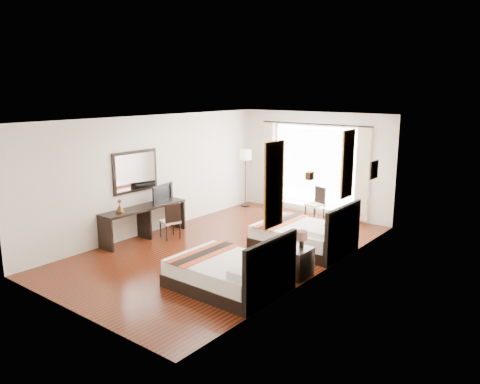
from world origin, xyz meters
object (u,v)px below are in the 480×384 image
Objects in this scene: nightstand at (297,262)px; television at (160,193)px; vase at (293,250)px; console_desk at (144,222)px; floor_lamp at (246,158)px; bed_near at (230,273)px; table_lamp at (302,237)px; bed_far at (305,236)px; desk_chair at (170,227)px; window_chair at (315,210)px; side_table at (272,206)px; fruit_bowl at (272,195)px.

nightstand is 0.71× the size of television.
console_desk is at bearing -178.96° from vase.
console_desk is 2.82× the size of television.
nightstand is at bearing -42.45° from floor_lamp.
bed_near reaches higher than table_lamp.
bed_far is (-0.02, 2.59, 0.01)m from bed_near.
floor_lamp reaches higher than vase.
floor_lamp reaches higher than bed_near.
console_desk is 1.31× the size of floor_lamp.
television is at bearing -89.49° from floor_lamp.
desk_chair is at bearing -82.00° from floor_lamp.
desk_chair is 0.99× the size of window_chair.
television is 1.46× the size of side_table.
console_desk is 9.22× the size of fruit_bowl.
bed_far reaches higher than console_desk.
window_chair is (1.15, 0.36, -0.30)m from fruit_bowl.
console_desk reaches higher than nightstand.
side_table is (1.20, 3.51, -0.11)m from console_desk.
nightstand is at bearing -106.65° from television.
window_chair is at bearing -99.42° from desk_chair.
table_lamp reaches higher than nightstand.
bed_near is 0.87× the size of console_desk.
window_chair is at bearing 58.93° from console_desk.
fruit_bowl is (-0.02, -0.00, 0.30)m from side_table.
table_lamp is 0.16× the size of console_desk.
fruit_bowl is (-2.81, 3.15, -0.17)m from table_lamp.
vase is at bearing 57.97° from bed_near.
nightstand is 0.33m from vase.
television reaches higher than console_desk.
bed_near is at bearing -118.38° from nightstand.
bed_far is 3.65× the size of side_table.
television is 0.91× the size of desk_chair.
floor_lamp is (-0.01, 3.87, 1.04)m from console_desk.
nightstand is 2.33× the size of fruit_bowl.
vase reaches higher than side_table.
console_desk is 4.11× the size of side_table.
console_desk is at bearing 164.29° from bed_near.
bed_far reaches higher than bed_near.
television is at bearing -15.88° from window_chair.
console_desk reaches higher than fruit_bowl.
side_table is at bearing -34.15° from television.
bed_far is 8.19× the size of fruit_bowl.
desk_chair reaches higher than side_table.
floor_lamp is at bearing 90.15° from console_desk.
floor_lamp is at bearing 163.37° from side_table.
table_lamp is at bearing 86.83° from vase.
desk_chair reaches higher than table_lamp.
console_desk is (-3.34, 0.94, 0.10)m from bed_near.
window_chair is at bearing 17.39° from fruit_bowl.
nightstand is 1.62× the size of table_lamp.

